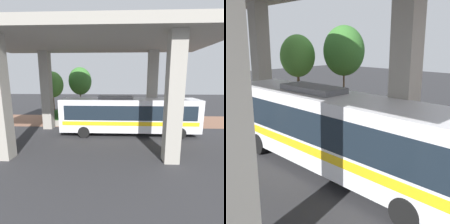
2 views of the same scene
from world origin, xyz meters
TOP-DOWN VIEW (x-y plane):
  - ground_plane at (0.00, 0.00)m, footprint 80.00×80.00m
  - sidewalk_strip at (-3.00, 0.00)m, footprint 6.00×40.00m
  - overpass at (4.00, 0.00)m, footprint 9.40×18.45m
  - bus at (2.14, 2.94)m, footprint 2.68×12.16m
  - fire_hydrant at (-2.15, -1.47)m, footprint 0.48×0.23m
  - planter_front at (-1.98, 1.77)m, footprint 1.20×1.20m
  - planter_middle at (-1.32, -0.62)m, footprint 1.03×1.03m
  - planter_back at (-0.69, -4.64)m, footprint 1.39×1.39m
  - planter_extra at (-2.13, -3.60)m, footprint 1.21×1.21m
  - street_tree_near at (-2.92, -5.93)m, footprint 2.56×2.56m
  - street_tree_far at (-4.77, -3.00)m, footprint 2.91×2.91m

SIDE VIEW (x-z plane):
  - ground_plane at x=0.00m, z-range 0.00..0.00m
  - sidewalk_strip at x=-3.00m, z-range 0.00..0.02m
  - fire_hydrant at x=-2.15m, z-range 0.01..0.99m
  - planter_middle at x=-1.32m, z-range 0.00..1.49m
  - planter_front at x=-1.98m, z-range 0.01..1.51m
  - planter_extra at x=-2.13m, z-range 0.03..1.61m
  - planter_back at x=-0.69m, z-range -0.03..1.73m
  - bus at x=2.14m, z-range 0.15..3.68m
  - street_tree_near at x=-2.92m, z-range 1.40..7.31m
  - street_tree_far at x=-4.77m, z-range 1.50..8.00m
  - overpass at x=4.00m, z-range 3.03..11.28m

